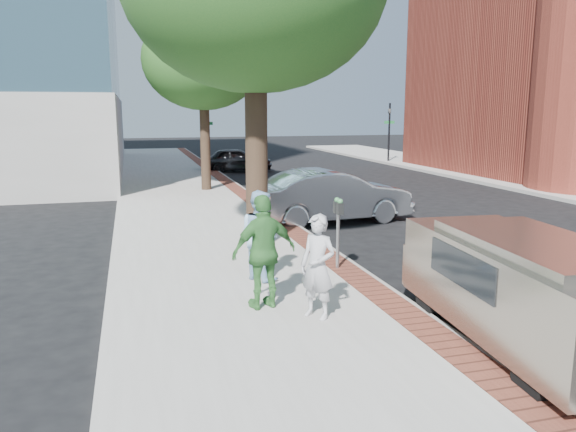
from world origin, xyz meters
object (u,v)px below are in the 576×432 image
object	(u,v)px
parking_meter	(338,218)
sedan_silver	(331,196)
person_green	(264,252)
person_officer	(260,235)
bg_car	(237,160)
van	(517,284)
person_gray	(318,267)

from	to	relation	value
parking_meter	sedan_silver	xyz separation A→B (m)	(1.79, 5.33, -0.40)
parking_meter	person_green	bearing A→B (deg)	-136.98
person_officer	person_green	bearing A→B (deg)	138.24
person_officer	sedan_silver	distance (m)	6.59
bg_car	van	xyz separation A→B (m)	(-0.37, -24.04, 0.25)
person_officer	van	world-z (taller)	person_officer
parking_meter	van	world-z (taller)	van
parking_meter	person_green	world-z (taller)	person_green
person_officer	van	bearing A→B (deg)	-173.03
person_gray	parking_meter	bearing A→B (deg)	114.25
person_gray	van	size ratio (longest dim) A/B	0.36
person_officer	bg_car	xyz separation A→B (m)	(3.32, 20.33, -0.35)
person_gray	person_green	distance (m)	0.97
parking_meter	person_officer	world-z (taller)	person_officer
person_gray	person_green	world-z (taller)	person_green
bg_car	van	bearing A→B (deg)	-173.41
parking_meter	person_gray	bearing A→B (deg)	-117.10
person_green	bg_car	xyz separation A→B (m)	(3.61, 21.94, -0.43)
parking_meter	sedan_silver	bearing A→B (deg)	71.38
person_gray	person_officer	world-z (taller)	person_officer
person_gray	van	xyz separation A→B (m)	(2.54, -1.43, -0.06)
parking_meter	sedan_silver	world-z (taller)	parking_meter
person_green	sedan_silver	size ratio (longest dim) A/B	0.39
person_gray	person_green	bearing A→B (deg)	-172.49
bg_car	person_officer	bearing A→B (deg)	178.20
bg_car	van	distance (m)	24.04
sedan_silver	bg_car	size ratio (longest dim) A/B	1.26
parking_meter	person_gray	world-z (taller)	person_gray
parking_meter	bg_car	xyz separation A→B (m)	(1.62, 20.08, -0.54)
sedan_silver	van	distance (m)	9.30
parking_meter	person_gray	distance (m)	2.85
person_officer	person_green	size ratio (longest dim) A/B	0.92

